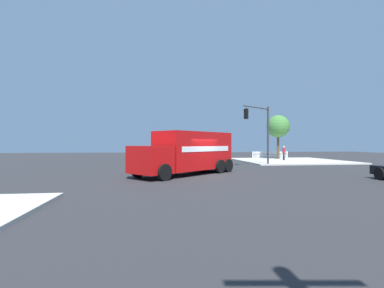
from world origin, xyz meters
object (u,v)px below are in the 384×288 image
at_px(traffic_light_primary, 261,126).
at_px(shade_tree_near, 278,127).
at_px(pedestrian_near_corner, 284,152).
at_px(delivery_truck, 188,152).

xyz_separation_m(traffic_light_primary, shade_tree_near, (-6.03, -9.17, 0.51)).
distance_m(pedestrian_near_corner, shade_tree_near, 4.33).
height_order(traffic_light_primary, pedestrian_near_corner, traffic_light_primary).
bearing_deg(shade_tree_near, traffic_light_primary, 56.65).
relative_size(pedestrian_near_corner, shade_tree_near, 0.30).
bearing_deg(delivery_truck, pedestrian_near_corner, -135.97).
bearing_deg(traffic_light_primary, shade_tree_near, -123.35).
distance_m(delivery_truck, pedestrian_near_corner, 18.77).
xyz_separation_m(delivery_truck, pedestrian_near_corner, (-13.49, -13.05, -0.42)).
relative_size(traffic_light_primary, shade_tree_near, 0.99).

